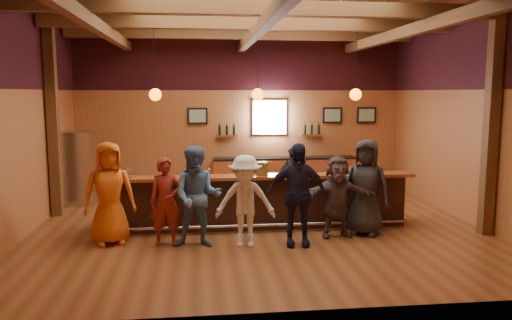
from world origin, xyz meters
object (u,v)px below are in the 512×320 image
object	(u,v)px
customer_denim	(198,197)
customer_dark	(366,187)
customer_orange	(109,193)
customer_redvest	(166,201)
bartender	(293,181)
back_bar_cabinet	(285,174)
customer_white	(245,201)
customer_brown	(337,197)
bottle_a	(287,168)
customer_navy	(297,195)
stainless_fridge	(79,168)
bar_counter	(258,201)
ice_bucket	(262,169)

from	to	relation	value
customer_denim	customer_dark	world-z (taller)	customer_dark
customer_orange	customer_denim	size ratio (longest dim) A/B	1.03
customer_redvest	bartender	xyz separation A→B (m)	(2.71, 1.97, -0.02)
back_bar_cabinet	customer_redvest	xyz separation A→B (m)	(-2.98, -4.69, 0.32)
customer_denim	bartender	size ratio (longest dim) A/B	1.17
customer_white	customer_brown	bearing A→B (deg)	17.24
customer_denim	bottle_a	bearing A→B (deg)	37.44
back_bar_cabinet	customer_navy	world-z (taller)	customer_navy
customer_white	bottle_a	xyz separation A→B (m)	(0.96, 1.12, 0.41)
stainless_fridge	bartender	size ratio (longest dim) A/B	1.16
customer_orange	customer_denim	xyz separation A→B (m)	(1.59, -0.35, -0.03)
customer_denim	customer_navy	world-z (taller)	customer_navy
stainless_fridge	customer_dark	size ratio (longest dim) A/B	0.97
bar_counter	customer_dark	distance (m)	2.22
bartender	stainless_fridge	bearing A→B (deg)	-6.19
customer_redvest	bottle_a	size ratio (longest dim) A/B	4.89
bar_counter	customer_white	xyz separation A→B (m)	(-0.39, -1.37, 0.30)
bartender	ice_bucket	bearing A→B (deg)	65.57
back_bar_cabinet	bartender	bearing A→B (deg)	-95.71
bar_counter	stainless_fridge	distance (m)	4.81
back_bar_cabinet	customer_redvest	world-z (taller)	customer_redvest
customer_denim	customer_brown	size ratio (longest dim) A/B	1.16
customer_redvest	stainless_fridge	bearing A→B (deg)	120.93
customer_white	ice_bucket	world-z (taller)	customer_white
customer_orange	bartender	distance (m)	4.14
customer_dark	customer_denim	bearing A→B (deg)	-143.90
customer_white	customer_redvest	bearing A→B (deg)	175.40
bartender	customer_redvest	bearing A→B (deg)	47.43
bar_counter	ice_bucket	size ratio (longest dim) A/B	23.48
back_bar_cabinet	customer_dark	distance (m)	4.56
bottle_a	customer_navy	bearing A→B (deg)	-91.72
stainless_fridge	customer_orange	world-z (taller)	customer_orange
bar_counter	customer_white	distance (m)	1.46
customer_orange	customer_redvest	world-z (taller)	customer_orange
customer_redvest	back_bar_cabinet	bearing A→B (deg)	55.42
customer_orange	customer_white	size ratio (longest dim) A/B	1.14
stainless_fridge	customer_navy	world-z (taller)	customer_navy
customer_redvest	bottle_a	bearing A→B (deg)	17.90
bar_counter	back_bar_cabinet	world-z (taller)	bar_counter
customer_redvest	customer_white	xyz separation A→B (m)	(1.41, -0.26, 0.03)
bar_counter	ice_bucket	xyz separation A→B (m)	(0.05, -0.35, 0.72)
customer_denim	customer_brown	distance (m)	2.65
back_bar_cabinet	customer_redvest	size ratio (longest dim) A/B	2.51
customer_redvest	bartender	size ratio (longest dim) A/B	1.03
customer_orange	customer_redvest	distance (m)	1.04
stainless_fridge	customer_navy	size ratio (longest dim) A/B	0.97
customer_redvest	customer_navy	xyz separation A→B (m)	(2.34, -0.32, 0.13)
back_bar_cabinet	bartender	world-z (taller)	bartender
back_bar_cabinet	customer_white	world-z (taller)	customer_white
bar_counter	ice_bucket	world-z (taller)	ice_bucket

